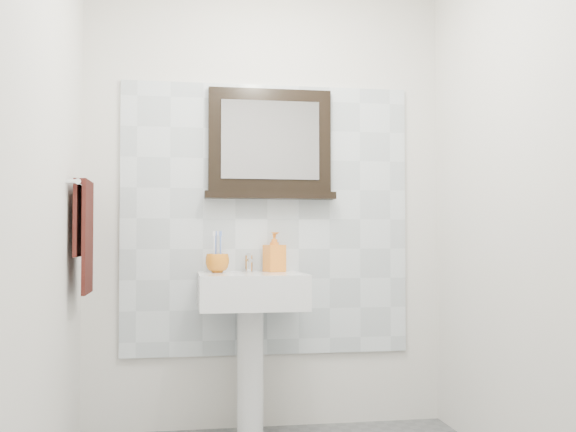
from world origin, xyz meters
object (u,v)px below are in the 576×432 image
(pedestal_sink, at_px, (251,309))
(toothbrush_cup, at_px, (217,263))
(framed_mirror, at_px, (270,147))
(hand_towel, at_px, (84,228))
(soap_dispenser, at_px, (274,252))

(pedestal_sink, relative_size, toothbrush_cup, 7.62)
(framed_mirror, bearing_deg, toothbrush_cup, -163.64)
(toothbrush_cup, bearing_deg, hand_towel, -162.04)
(toothbrush_cup, height_order, soap_dispenser, soap_dispenser)
(toothbrush_cup, bearing_deg, framed_mirror, 16.36)
(pedestal_sink, distance_m, framed_mirror, 0.90)
(framed_mirror, bearing_deg, pedestal_sink, -123.37)
(pedestal_sink, xyz_separation_m, soap_dispenser, (0.14, 0.14, 0.29))
(pedestal_sink, height_order, hand_towel, hand_towel)
(framed_mirror, xyz_separation_m, hand_towel, (-0.95, -0.30, -0.46))
(pedestal_sink, bearing_deg, soap_dispenser, 44.44)
(toothbrush_cup, bearing_deg, pedestal_sink, -30.33)
(toothbrush_cup, relative_size, soap_dispenser, 0.58)
(pedestal_sink, relative_size, hand_towel, 1.75)
(toothbrush_cup, relative_size, framed_mirror, 0.17)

